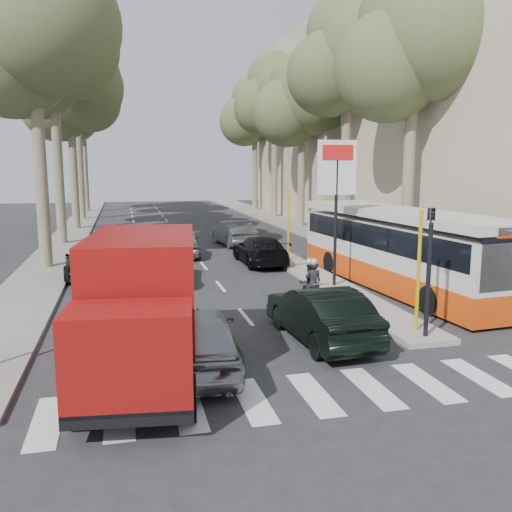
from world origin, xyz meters
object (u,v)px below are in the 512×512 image
at_px(dark_hatchback, 320,314).
at_px(city_bus, 399,246).
at_px(silver_hatchback, 199,338).
at_px(motorcycle, 311,284).
at_px(red_truck, 142,305).

distance_m(dark_hatchback, city_bus, 7.50).
height_order(silver_hatchback, dark_hatchback, silver_hatchback).
bearing_deg(city_bus, motorcycle, -159.23).
xyz_separation_m(red_truck, motorcycle, (5.67, 4.98, -0.90)).
xyz_separation_m(dark_hatchback, city_bus, (5.16, 5.37, 0.87)).
bearing_deg(silver_hatchback, motorcycle, -129.43).
height_order(silver_hatchback, city_bus, city_bus).
xyz_separation_m(silver_hatchback, dark_hatchback, (3.45, 1.27, -0.01)).
xyz_separation_m(silver_hatchback, city_bus, (8.61, 6.64, 0.86)).
relative_size(silver_hatchback, city_bus, 0.37).
xyz_separation_m(silver_hatchback, red_truck, (-1.27, -0.30, 0.92)).
distance_m(city_bus, motorcycle, 4.73).
relative_size(silver_hatchback, dark_hatchback, 0.98).
bearing_deg(motorcycle, city_bus, 22.90).
relative_size(silver_hatchback, red_truck, 0.72).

